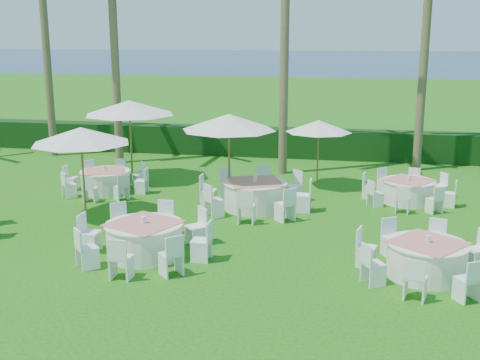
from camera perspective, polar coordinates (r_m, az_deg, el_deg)
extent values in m
plane|color=#15590F|center=(14.69, -6.33, -6.76)|extent=(120.00, 120.00, 0.00)
cube|color=black|center=(25.87, 1.47, 3.66)|extent=(34.00, 1.00, 1.20)
plane|color=#071D4D|center=(115.31, 8.98, 11.04)|extent=(260.00, 260.00, 0.00)
cylinder|color=white|center=(14.40, -9.04, -5.65)|extent=(1.77, 1.77, 0.77)
cylinder|color=white|center=(14.28, -9.10, -4.16)|extent=(1.85, 1.85, 0.03)
cube|color=#CF746A|center=(14.27, -9.11, -4.06)|extent=(1.89, 1.89, 0.01)
cylinder|color=silver|center=(14.24, -9.12, -3.74)|extent=(0.12, 0.12, 0.16)
cube|color=white|center=(14.96, -4.20, -4.47)|extent=(0.61, 0.61, 0.92)
cube|color=white|center=(15.61, -7.25, -3.75)|extent=(0.44, 0.44, 0.92)
cube|color=white|center=(15.60, -11.15, -3.93)|extent=(0.61, 0.61, 0.92)
cube|color=white|center=(14.91, -14.06, -4.91)|extent=(0.44, 0.44, 0.92)
cube|color=white|center=(13.91, -14.30, -6.29)|extent=(0.61, 0.61, 0.92)
cube|color=white|center=(13.17, -11.21, -7.27)|extent=(0.44, 0.44, 0.92)
cube|color=white|center=(13.19, -6.57, -7.05)|extent=(0.61, 0.61, 0.92)
cube|color=white|center=(13.96, -3.70, -5.81)|extent=(0.44, 0.44, 0.92)
cylinder|color=white|center=(13.69, 17.26, -7.26)|extent=(1.68, 1.68, 0.73)
cylinder|color=white|center=(13.57, 17.38, -5.78)|extent=(1.75, 1.75, 0.03)
cube|color=#CF746A|center=(13.56, 17.38, -5.68)|extent=(1.90, 1.90, 0.01)
cylinder|color=silver|center=(13.53, 17.41, -5.34)|extent=(0.12, 0.12, 0.16)
cube|color=white|center=(14.46, 21.51, -6.18)|extent=(0.56, 0.56, 0.87)
cube|color=white|center=(14.89, 18.08, -5.31)|extent=(0.50, 0.50, 0.87)
cube|color=white|center=(14.67, 14.27, -5.34)|extent=(0.56, 0.56, 0.87)
cube|color=white|center=(13.89, 11.92, -6.30)|extent=(0.50, 0.50, 0.87)
cube|color=white|center=(12.96, 12.56, -7.81)|extent=(0.56, 0.56, 0.87)
cube|color=white|center=(12.45, 16.33, -8.96)|extent=(0.50, 0.50, 0.87)
cube|color=white|center=(12.72, 20.79, -8.84)|extent=(0.56, 0.56, 0.87)
cylinder|color=white|center=(20.41, -12.62, -0.15)|extent=(1.58, 1.58, 0.69)
cylinder|color=white|center=(20.33, -12.67, 0.82)|extent=(1.65, 1.65, 0.03)
cube|color=#CF746A|center=(20.32, -12.67, 0.89)|extent=(1.68, 1.68, 0.01)
cylinder|color=silver|center=(20.31, -12.69, 1.12)|extent=(0.11, 0.11, 0.15)
cube|color=white|center=(19.96, -9.34, -0.10)|extent=(0.39, 0.39, 0.82)
cube|color=white|center=(20.88, -9.51, 0.51)|extent=(0.54, 0.54, 0.82)
cube|color=white|center=(21.51, -11.40, 0.81)|extent=(0.39, 0.39, 0.82)
cube|color=white|center=(21.51, -13.92, 0.68)|extent=(0.54, 0.54, 0.82)
cube|color=white|center=(20.89, -15.77, 0.18)|extent=(0.39, 0.39, 0.82)
cube|color=white|center=(19.97, -15.89, -0.45)|extent=(0.54, 0.54, 0.82)
cube|color=white|center=(19.29, -14.00, -0.82)|extent=(0.39, 0.39, 0.82)
cube|color=white|center=(19.29, -11.19, -0.67)|extent=(0.54, 0.54, 0.82)
cylinder|color=white|center=(17.98, 1.45, -1.50)|extent=(1.85, 1.85, 0.80)
cylinder|color=white|center=(17.87, 1.45, -0.23)|extent=(1.92, 1.92, 0.03)
cube|color=#CF746A|center=(17.87, 1.45, -0.15)|extent=(1.95, 1.95, 0.01)
cylinder|color=silver|center=(17.85, 1.46, 0.11)|extent=(0.13, 0.13, 0.17)
cube|color=white|center=(17.78, 6.03, -1.48)|extent=(0.45, 0.45, 0.96)
cube|color=white|center=(18.80, 5.03, -0.61)|extent=(0.63, 0.63, 0.96)
cube|color=white|center=(19.33, 2.16, -0.17)|extent=(0.45, 0.45, 0.96)
cube|color=white|center=(19.11, -1.06, -0.33)|extent=(0.63, 0.63, 0.96)
cube|color=white|center=(18.24, -3.02, -1.03)|extent=(0.45, 0.45, 0.96)
cube|color=white|center=(17.19, -2.47, -1.95)|extent=(0.63, 0.63, 0.96)
cube|color=white|center=(16.59, 0.62, -2.52)|extent=(0.45, 0.45, 0.96)
cube|color=white|center=(16.85, 4.29, -2.30)|extent=(0.63, 0.63, 0.96)
cylinder|color=white|center=(19.37, 15.66, -1.09)|extent=(1.55, 1.55, 0.67)
cylinder|color=white|center=(19.29, 15.72, -0.09)|extent=(1.62, 1.62, 0.03)
cube|color=#CF746A|center=(19.28, 15.73, -0.02)|extent=(1.74, 1.74, 0.01)
cylinder|color=silver|center=(19.26, 15.74, 0.22)|extent=(0.11, 0.11, 0.14)
cube|color=white|center=(20.11, 18.40, -0.55)|extent=(0.52, 0.52, 0.81)
cube|color=white|center=(20.53, 16.10, -0.10)|extent=(0.45, 0.45, 0.81)
cube|color=white|center=(20.29, 13.58, -0.10)|extent=(0.52, 0.52, 0.81)
cube|color=white|center=(19.52, 12.14, -0.56)|extent=(0.45, 0.45, 0.81)
cube|color=white|center=(18.65, 12.72, -1.27)|extent=(0.52, 0.52, 0.81)
cube|color=white|center=(18.19, 15.18, -1.79)|extent=(0.45, 0.45, 0.81)
cube|color=white|center=(18.45, 17.97, -1.77)|extent=(0.52, 0.52, 0.81)
cube|color=white|center=(19.26, 19.24, -1.23)|extent=(0.45, 0.45, 0.81)
cylinder|color=brown|center=(17.45, -14.63, 0.46)|extent=(0.06, 0.06, 2.50)
cone|color=silver|center=(17.23, -14.86, 4.11)|extent=(2.77, 2.77, 0.45)
sphere|color=brown|center=(17.21, -14.89, 4.62)|extent=(0.10, 0.10, 0.10)
cylinder|color=brown|center=(18.27, -1.05, 1.77)|extent=(0.06, 0.06, 2.68)
cone|color=silver|center=(18.05, -1.06, 5.52)|extent=(2.87, 2.87, 0.48)
sphere|color=brown|center=(18.03, -1.07, 6.04)|extent=(0.11, 0.11, 0.11)
cylinder|color=brown|center=(21.63, -10.30, 3.53)|extent=(0.07, 0.07, 2.74)
cone|color=silver|center=(21.45, -10.44, 6.78)|extent=(3.19, 3.19, 0.49)
sphere|color=brown|center=(21.43, -10.46, 7.23)|extent=(0.11, 0.11, 0.11)
cylinder|color=brown|center=(20.50, 7.39, 2.33)|extent=(0.05, 0.05, 2.21)
cone|color=silver|center=(20.33, 7.47, 5.08)|extent=(2.22, 2.22, 0.40)
sphere|color=brown|center=(20.31, 7.48, 5.46)|extent=(0.09, 0.09, 0.09)
cylinder|color=brown|center=(26.71, -18.05, 13.75)|extent=(0.32, 0.32, 10.86)
cylinder|color=brown|center=(24.49, -11.76, 11.02)|extent=(0.32, 0.32, 8.16)
cylinder|color=brown|center=(22.12, 4.28, 14.66)|extent=(0.32, 0.32, 10.98)
cylinder|color=brown|center=(23.62, 17.05, 10.98)|extent=(0.32, 0.32, 8.46)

